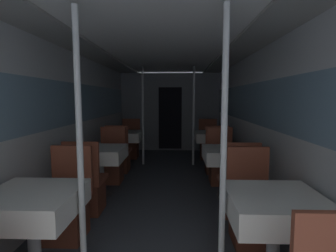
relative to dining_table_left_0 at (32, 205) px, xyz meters
The scene contains 24 objects.
wall_left 2.15m from the dining_table_left_0, 101.99° to the left, with size 0.05×8.54×2.14m.
wall_right 3.14m from the dining_table_left_0, 41.21° to the left, with size 0.05×8.54×2.14m.
ceiling_panel 2.75m from the dining_table_left_0, 65.07° to the left, with size 2.77×8.54×0.07m.
bulkhead_far 5.44m from the dining_table_left_0, 79.90° to the left, with size 2.72×0.09×2.14m.
dining_table_left_0 is the anchor object (origin of this frame).
chair_left_far_0 0.70m from the dining_table_left_0, 90.00° to the left, with size 0.44×0.44×0.95m.
support_pole_left_0 0.61m from the dining_table_left_0, ahead, with size 0.05×0.05×2.14m.
dining_table_left_1 1.85m from the dining_table_left_0, 90.00° to the left, with size 0.71×0.71×0.73m.
chair_left_near_1 1.27m from the dining_table_left_0, 90.00° to the left, with size 0.44×0.44×0.95m.
chair_left_far_1 2.49m from the dining_table_left_0, 90.00° to the left, with size 0.44×0.44×0.95m.
dining_table_left_2 3.70m from the dining_table_left_0, 90.00° to the left, with size 0.71×0.71×0.73m.
chair_left_near_2 3.10m from the dining_table_left_0, 90.00° to the left, with size 0.44×0.44×0.95m.
chair_left_far_2 4.33m from the dining_table_left_0, 90.00° to the left, with size 0.44×0.44×0.95m.
support_pole_left_2 3.75m from the dining_table_left_0, 83.82° to the left, with size 0.05×0.05×2.14m.
dining_table_right_0 1.90m from the dining_table_left_0, ahead, with size 0.71×0.71×0.73m.
chair_right_far_0 2.02m from the dining_table_left_0, 18.07° to the left, with size 0.44×0.44×0.95m.
support_pole_right_0 1.57m from the dining_table_left_0, ahead, with size 0.05×0.05×2.14m.
dining_table_right_1 2.65m from the dining_table_left_0, 44.22° to the left, with size 0.71×0.71×0.73m.
chair_right_near_1 2.29m from the dining_table_left_0, 32.90° to the left, with size 0.44×0.44×0.95m.
chair_right_far_1 3.13m from the dining_table_left_0, 52.42° to the left, with size 0.44×0.44×0.95m.
dining_table_right_2 4.16m from the dining_table_left_0, 62.81° to the left, with size 0.71×0.71×0.73m.
chair_right_near_2 3.63m from the dining_table_left_0, 58.32° to the left, with size 0.44×0.44×0.95m.
chair_right_far_2 4.73m from the dining_table_left_0, 66.25° to the left, with size 0.44×0.44×0.95m.
support_pole_right_2 4.02m from the dining_table_left_0, 67.93° to the left, with size 0.05×0.05×2.14m.
Camera 1 is at (0.20, -1.13, 1.46)m, focal length 28.00 mm.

